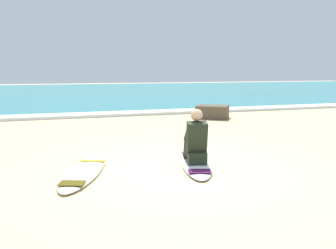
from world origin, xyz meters
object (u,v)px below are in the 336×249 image
(shoreline_rock, at_px, (212,112))
(surfer_seated, at_px, (196,142))
(surfboard_main, at_px, (196,162))
(surfboard_spare_near, at_px, (84,172))

(shoreline_rock, bearing_deg, surfer_seated, -117.57)
(surfer_seated, bearing_deg, surfboard_main, 66.46)
(surfboard_main, distance_m, shoreline_rock, 6.05)
(surfboard_spare_near, bearing_deg, surfer_seated, -1.74)
(surfer_seated, xyz_separation_m, surfboard_spare_near, (-1.94, 0.06, -0.40))
(surfboard_main, height_order, shoreline_rock, shoreline_rock)
(surfboard_spare_near, bearing_deg, surfboard_main, 0.71)
(surfer_seated, relative_size, shoreline_rock, 0.88)
(surfboard_main, relative_size, surfboard_spare_near, 1.04)
(surfboard_main, relative_size, surfer_seated, 2.30)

